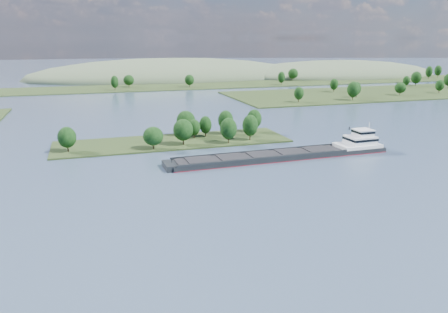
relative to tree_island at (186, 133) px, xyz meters
name	(u,v)px	position (x,y,z in m)	size (l,w,h in m)	color
ground	(211,185)	(-5.58, -59.28, -3.76)	(1800.00, 1800.00, 0.00)	#3C4F68
tree_island	(186,133)	(0.00, 0.00, 0.00)	(100.00, 30.31, 12.52)	#233317
right_bank	(418,91)	(226.66, 120.25, -2.64)	(320.00, 90.00, 14.90)	#233317
back_shoreline	(135,87)	(2.99, 220.54, -3.01)	(900.00, 60.00, 16.12)	#233317
hill_east	(337,75)	(254.42, 290.72, -3.76)	(260.00, 140.00, 36.00)	#4A5D40
hill_west	(171,78)	(54.42, 320.72, -3.76)	(320.00, 160.00, 44.00)	#4A5D40
cargo_barge	(295,153)	(34.07, -36.69, -2.26)	(88.23, 12.97, 11.90)	black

